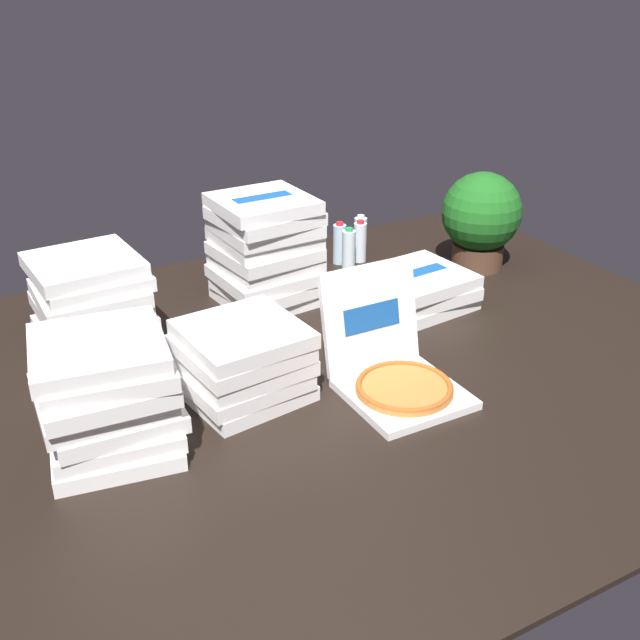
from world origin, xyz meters
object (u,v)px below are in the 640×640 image
object	(u,v)px
water_bottle_1	(339,244)
potted_plant	(481,217)
pizza_stack_right_mid	(242,362)
water_bottle_2	(349,250)
pizza_stack_right_far	(420,288)
pizza_stack_right_near	(265,251)
pizza_stack_center_near	(92,304)
water_bottle_0	(360,236)
water_bottle_3	(360,242)
open_pizza_box	(394,369)
pizza_stack_left_near	(107,396)

from	to	relation	value
water_bottle_1	potted_plant	size ratio (longest dim) A/B	0.45
pizza_stack_right_mid	water_bottle_2	size ratio (longest dim) A/B	2.07
pizza_stack_right_far	pizza_stack_right_near	xyz separation A→B (m)	(-0.54, 0.34, 0.15)
pizza_stack_right_near	water_bottle_2	bearing A→B (deg)	15.93
pizza_stack_center_near	water_bottle_1	distance (m)	1.25
pizza_stack_right_near	water_bottle_0	world-z (taller)	pizza_stack_right_near
water_bottle_1	water_bottle_3	bearing A→B (deg)	-14.62
pizza_stack_right_far	water_bottle_3	distance (m)	0.54
pizza_stack_right_mid	pizza_stack_right_far	bearing A→B (deg)	17.61
pizza_stack_right_far	water_bottle_1	size ratio (longest dim) A/B	2.01
pizza_stack_right_far	open_pizza_box	bearing A→B (deg)	-132.83
water_bottle_2	potted_plant	size ratio (longest dim) A/B	0.45
pizza_stack_center_near	pizza_stack_left_near	distance (m)	0.66
pizza_stack_right_near	water_bottle_1	distance (m)	0.55
pizza_stack_center_near	water_bottle_0	world-z (taller)	pizza_stack_center_near
water_bottle_2	water_bottle_3	world-z (taller)	same
pizza_stack_right_far	water_bottle_2	distance (m)	0.48
water_bottle_2	water_bottle_3	bearing A→B (deg)	32.97
open_pizza_box	pizza_stack_right_mid	size ratio (longest dim) A/B	1.08
pizza_stack_right_near	potted_plant	distance (m)	1.03
water_bottle_1	water_bottle_2	bearing A→B (deg)	-92.13
water_bottle_0	pizza_stack_right_near	bearing A→B (deg)	-156.89
open_pizza_box	water_bottle_0	distance (m)	1.24
open_pizza_box	pizza_stack_right_near	bearing A→B (deg)	95.13
pizza_stack_right_near	pizza_stack_right_far	bearing A→B (deg)	-31.97
pizza_stack_center_near	open_pizza_box	bearing A→B (deg)	-44.23
potted_plant	water_bottle_0	bearing A→B (deg)	136.18
water_bottle_2	pizza_stack_left_near	bearing A→B (deg)	-147.26
water_bottle_2	potted_plant	distance (m)	0.62
water_bottle_2	pizza_stack_right_mid	bearing A→B (deg)	-138.36
pizza_stack_center_near	water_bottle_3	bearing A→B (deg)	11.43
water_bottle_3	pizza_stack_right_near	bearing A→B (deg)	-160.81
water_bottle_1	water_bottle_2	distance (m)	0.09
pizza_stack_left_near	water_bottle_0	bearing A→B (deg)	33.77
water_bottle_0	water_bottle_2	size ratio (longest dim) A/B	1.00
pizza_stack_center_near	pizza_stack_right_near	distance (m)	0.73
open_pizza_box	water_bottle_3	xyz separation A→B (m)	(0.51, 1.04, 0.02)
water_bottle_0	potted_plant	distance (m)	0.58
open_pizza_box	pizza_stack_right_far	world-z (taller)	open_pizza_box
pizza_stack_left_near	water_bottle_3	world-z (taller)	pizza_stack_left_near
water_bottle_1	water_bottle_3	xyz separation A→B (m)	(0.10, -0.03, 0.00)
pizza_stack_right_far	water_bottle_3	xyz separation A→B (m)	(0.04, 0.54, 0.02)
water_bottle_3	potted_plant	distance (m)	0.57
pizza_stack_right_mid	pizza_stack_right_near	bearing A→B (deg)	58.84
pizza_stack_center_near	pizza_stack_left_near	world-z (taller)	same
pizza_stack_right_near	open_pizza_box	bearing A→B (deg)	-84.87
pizza_stack_left_near	pizza_stack_right_near	distance (m)	1.10
water_bottle_1	water_bottle_3	size ratio (longest dim) A/B	1.00
pizza_stack_left_near	pizza_stack_right_near	world-z (taller)	pizza_stack_right_near
water_bottle_1	potted_plant	bearing A→B (deg)	-32.75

